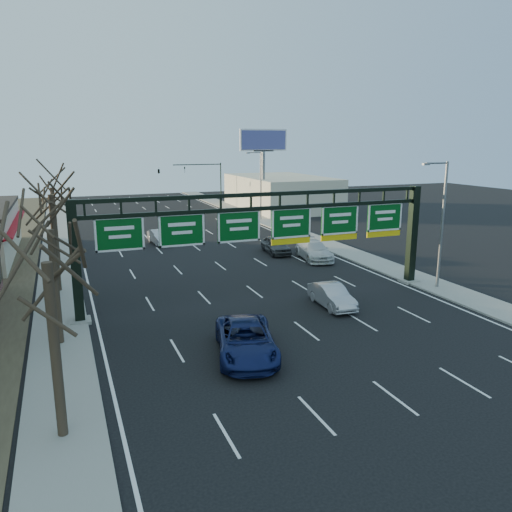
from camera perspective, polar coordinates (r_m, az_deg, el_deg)
name	(u,v)px	position (r m, az deg, el deg)	size (l,w,h in m)	color
ground	(324,344)	(26.70, 7.74, -9.93)	(160.00, 160.00, 0.00)	black
sidewalk_left	(59,274)	(42.64, -21.60, -1.90)	(3.00, 120.00, 0.12)	gray
sidewalk_right	(339,249)	(49.42, 9.48, 0.80)	(3.00, 120.00, 0.12)	gray
lane_markings	(213,261)	(44.36, -4.88, -0.53)	(21.60, 120.00, 0.01)	white
sign_gantry	(268,231)	(32.38, 1.35, 2.82)	(24.60, 1.20, 7.20)	black
building_right_distant	(281,193)	(78.69, 2.84, 7.26)	(12.00, 20.00, 5.00)	#BAB49A
tree_near	(44,232)	(17.62, -23.12, 2.59)	(3.60, 3.60, 8.86)	#2F251A
tree_gantry	(48,209)	(26.58, -22.66, 5.01)	(3.60, 3.60, 8.48)	#2F251A
tree_mid	(49,179)	(36.46, -22.58, 8.10)	(3.60, 3.60, 9.24)	#2F251A
tree_far	(51,176)	(46.46, -22.41, 8.50)	(3.60, 3.60, 8.86)	#2F251A
streetlight_near	(441,218)	(37.23, 20.41, 4.05)	(2.15, 0.22, 9.00)	slate
streetlight_far	(260,182)	(66.36, 0.45, 8.45)	(2.15, 0.22, 9.00)	slate
billboard_right	(263,150)	(71.73, 0.85, 11.97)	(7.00, 0.50, 12.00)	slate
traffic_signal_mast	(183,173)	(78.59, -8.37, 9.32)	(10.16, 0.54, 7.00)	black
car_blue_suv	(246,340)	(24.80, -1.15, -9.57)	(2.77, 6.00, 1.67)	#121B4F
car_silver_sedan	(332,296)	(32.28, 8.65, -4.51)	(1.52, 4.37, 1.44)	#A7A7AC
car_white_wagon	(314,250)	(44.90, 6.64, 0.65)	(2.28, 5.60, 1.62)	silver
car_grey_far	(276,245)	(47.07, 2.27, 1.29)	(1.89, 4.71, 1.60)	#3D3E42
car_silver_distant	(159,237)	(52.30, -10.98, 2.14)	(1.51, 4.33, 1.43)	#B3B3B8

